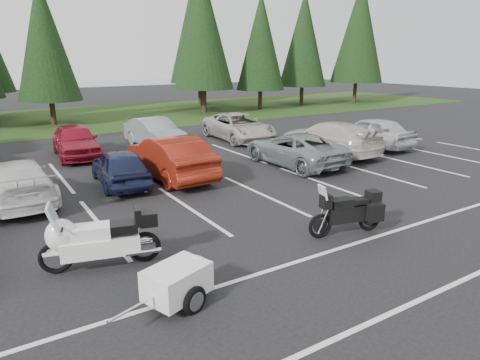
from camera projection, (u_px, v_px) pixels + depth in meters
The scene contains 22 objects.
ground at pixel (190, 222), 12.07m from camera, with size 120.00×120.00×0.00m, color black.
grass_strip at pixel (49, 120), 31.61m from camera, with size 80.00×16.00×0.01m, color #1D3310.
lake_water at pixel (42, 91), 58.89m from camera, with size 70.00×50.00×0.02m, color gray.
stall_markings at pixel (163, 203), 13.70m from camera, with size 32.00×16.00×0.01m, color silver.
conifer_5 at pixel (44, 39), 28.10m from camera, with size 4.14×4.14×9.63m.
conifer_6 at pixel (203, 29), 34.34m from camera, with size 4.93×4.93×11.48m.
conifer_7 at pixel (261, 42), 37.15m from camera, with size 4.27×4.27×9.94m.
conifer_8 at pixel (304, 39), 40.51m from camera, with size 4.53×4.53×10.56m.
conifer_9 at pixel (359, 30), 42.27m from camera, with size 5.19×5.19×12.10m.
conifer_back_c at pixel (198, 23), 38.97m from camera, with size 5.50×5.50×12.81m.
car_near_3 at pixel (18, 182), 13.60m from camera, with size 1.92×4.72×1.37m, color silver.
car_near_4 at pixel (120, 167), 15.46m from camera, with size 1.59×3.95×1.35m, color #171C3A.
car_near_5 at pixel (170, 157), 16.37m from camera, with size 1.73×4.97×1.64m, color maroon.
car_near_6 at pixel (295, 149), 18.39m from camera, with size 2.32×5.03×1.40m, color gray.
car_near_7 at pixel (329, 138), 20.43m from camera, with size 2.19×5.39×1.56m, color beige.
car_near_8 at pixel (371, 132), 22.07m from camera, with size 1.84×4.58×1.56m, color #BCBDC1.
car_far_2 at pixel (76, 141), 19.85m from camera, with size 1.80×4.49×1.53m, color maroon.
car_far_3 at pixel (155, 133), 21.94m from camera, with size 1.58×4.52×1.49m, color gray.
car_far_4 at pixel (239, 127), 23.96m from camera, with size 2.45×5.31×1.48m, color #B5AEA6.
touring_motorcycle at pixel (100, 234), 9.28m from camera, with size 2.86×0.88×1.58m, color white, non-canonical shape.
cargo_trailer at pixel (177, 285), 7.99m from camera, with size 1.69×0.95×0.78m, color white, non-canonical shape.
adventure_motorcycle at pixel (346, 208), 11.08m from camera, with size 2.37×0.82×1.44m, color black, non-canonical shape.
Camera 1 is at (-4.79, -10.30, 4.49)m, focal length 32.00 mm.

